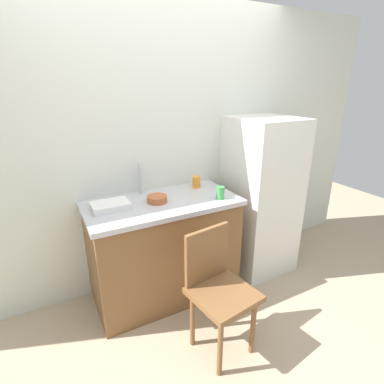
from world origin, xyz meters
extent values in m
plane|color=tan|center=(0.00, 0.00, 0.00)|extent=(8.00, 8.00, 0.00)
cube|color=silver|center=(0.00, 1.00, 1.24)|extent=(4.80, 0.10, 2.47)
cube|color=brown|center=(-0.11, 0.65, 0.43)|extent=(1.21, 0.60, 0.86)
cube|color=#B7B7BC|center=(-0.11, 0.65, 0.88)|extent=(1.25, 0.64, 0.04)
cylinder|color=#B7B7BC|center=(-0.21, 0.90, 1.04)|extent=(0.02, 0.02, 0.27)
cube|color=silver|center=(0.93, 0.64, 0.76)|extent=(0.58, 0.61, 1.52)
cylinder|color=brown|center=(-0.12, -0.28, 0.23)|extent=(0.04, 0.04, 0.45)
cylinder|color=brown|center=(0.18, -0.24, 0.23)|extent=(0.04, 0.04, 0.45)
cylinder|color=brown|center=(-0.16, 0.02, 0.23)|extent=(0.04, 0.04, 0.45)
cylinder|color=brown|center=(0.13, 0.06, 0.23)|extent=(0.04, 0.04, 0.45)
cube|color=brown|center=(0.01, -0.11, 0.47)|extent=(0.45, 0.45, 0.04)
cube|color=brown|center=(-0.02, 0.07, 0.69)|extent=(0.36, 0.08, 0.40)
cube|color=white|center=(-0.52, 0.69, 0.93)|extent=(0.28, 0.20, 0.05)
cylinder|color=#B25B33|center=(-0.15, 0.65, 0.93)|extent=(0.16, 0.16, 0.05)
cylinder|color=orange|center=(0.29, 0.81, 0.96)|extent=(0.07, 0.07, 0.11)
cylinder|color=green|center=(0.34, 0.47, 0.96)|extent=(0.07, 0.07, 0.11)
camera|label=1|loc=(-0.95, -1.47, 1.82)|focal=28.03mm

